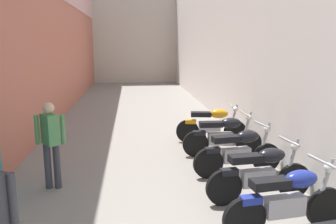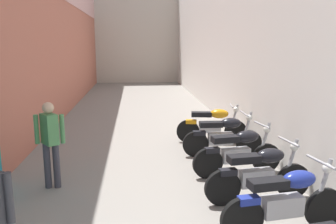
{
  "view_description": "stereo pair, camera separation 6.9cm",
  "coord_description": "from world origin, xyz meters",
  "px_view_note": "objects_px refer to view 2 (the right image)",
  "views": [
    {
      "loc": [
        -0.28,
        -0.09,
        2.56
      ],
      "look_at": [
        0.52,
        7.4,
        1.06
      ],
      "focal_mm": 36.61,
      "sensor_mm": 36.0,
      "label": 1
    },
    {
      "loc": [
        -0.22,
        -0.09,
        2.56
      ],
      "look_at": [
        0.52,
        7.4,
        1.06
      ],
      "focal_mm": 36.61,
      "sensor_mm": 36.0,
      "label": 2
    }
  ],
  "objects_px": {
    "motorcycle_fifth": "(238,151)",
    "motorcycle_fourth": "(260,173)",
    "motorcycle_sixth": "(223,135)",
    "motorcycle_seventh": "(212,124)",
    "motorcycle_third": "(286,200)",
    "pedestrian_further_down": "(50,139)"
  },
  "relations": [
    {
      "from": "motorcycle_fifth",
      "to": "pedestrian_further_down",
      "type": "bearing_deg",
      "value": -175.95
    },
    {
      "from": "motorcycle_fourth",
      "to": "motorcycle_fifth",
      "type": "distance_m",
      "value": 1.16
    },
    {
      "from": "motorcycle_third",
      "to": "motorcycle_fourth",
      "type": "height_order",
      "value": "same"
    },
    {
      "from": "motorcycle_seventh",
      "to": "motorcycle_fourth",
      "type": "bearing_deg",
      "value": -90.0
    },
    {
      "from": "motorcycle_third",
      "to": "motorcycle_seventh",
      "type": "height_order",
      "value": "same"
    },
    {
      "from": "motorcycle_fifth",
      "to": "pedestrian_further_down",
      "type": "distance_m",
      "value": 3.54
    },
    {
      "from": "motorcycle_sixth",
      "to": "motorcycle_fifth",
      "type": "bearing_deg",
      "value": -90.01
    },
    {
      "from": "motorcycle_fifth",
      "to": "motorcycle_sixth",
      "type": "bearing_deg",
      "value": 89.99
    },
    {
      "from": "motorcycle_fourth",
      "to": "pedestrian_further_down",
      "type": "distance_m",
      "value": 3.65
    },
    {
      "from": "motorcycle_fourth",
      "to": "pedestrian_further_down",
      "type": "height_order",
      "value": "pedestrian_further_down"
    },
    {
      "from": "motorcycle_fourth",
      "to": "motorcycle_third",
      "type": "bearing_deg",
      "value": -90.0
    },
    {
      "from": "motorcycle_sixth",
      "to": "pedestrian_further_down",
      "type": "distance_m",
      "value": 3.81
    },
    {
      "from": "motorcycle_fourth",
      "to": "motorcycle_sixth",
      "type": "relative_size",
      "value": 1.0
    },
    {
      "from": "motorcycle_fourth",
      "to": "motorcycle_fifth",
      "type": "height_order",
      "value": "same"
    },
    {
      "from": "motorcycle_sixth",
      "to": "pedestrian_further_down",
      "type": "height_order",
      "value": "pedestrian_further_down"
    },
    {
      "from": "motorcycle_sixth",
      "to": "pedestrian_further_down",
      "type": "xyz_separation_m",
      "value": [
        -3.51,
        -1.43,
        0.42
      ]
    },
    {
      "from": "motorcycle_sixth",
      "to": "motorcycle_seventh",
      "type": "height_order",
      "value": "same"
    },
    {
      "from": "motorcycle_third",
      "to": "motorcycle_fourth",
      "type": "relative_size",
      "value": 1.0
    },
    {
      "from": "motorcycle_fifth",
      "to": "pedestrian_further_down",
      "type": "height_order",
      "value": "pedestrian_further_down"
    },
    {
      "from": "motorcycle_fourth",
      "to": "motorcycle_seventh",
      "type": "relative_size",
      "value": 1.0
    },
    {
      "from": "motorcycle_fifth",
      "to": "motorcycle_fourth",
      "type": "bearing_deg",
      "value": -90.0
    },
    {
      "from": "motorcycle_seventh",
      "to": "pedestrian_further_down",
      "type": "height_order",
      "value": "pedestrian_further_down"
    }
  ]
}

